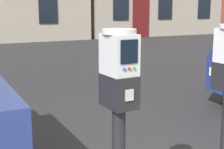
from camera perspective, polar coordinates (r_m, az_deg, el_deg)
The scene contains 1 object.
parking_meter_twin_adjacent at distance 2.23m, azimuth 1.16°, elevation -3.83°, with size 0.23×0.26×1.42m.
Camera 1 is at (-1.29, -2.06, 1.70)m, focal length 55.37 mm.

